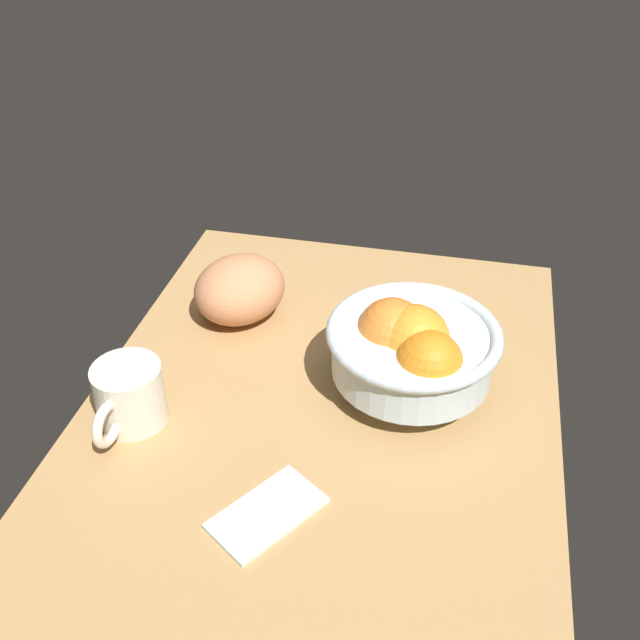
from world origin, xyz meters
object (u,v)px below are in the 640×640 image
(napkin_folded, at_px, (267,511))
(mug, at_px, (129,396))
(bread_loaf, at_px, (240,289))
(fruit_bowl, at_px, (412,346))

(napkin_folded, bearing_deg, mug, -117.46)
(bread_loaf, bearing_deg, mug, -15.00)
(bread_loaf, height_order, napkin_folded, bread_loaf)
(mug, bearing_deg, fruit_bowl, 112.05)
(napkin_folded, distance_m, mug, 0.23)
(bread_loaf, xyz_separation_m, mug, (0.24, -0.06, -0.01))
(bread_loaf, distance_m, napkin_folded, 0.37)
(napkin_folded, bearing_deg, bread_loaf, -158.37)
(mug, bearing_deg, bread_loaf, 165.00)
(fruit_bowl, xyz_separation_m, mug, (0.13, -0.32, -0.03))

